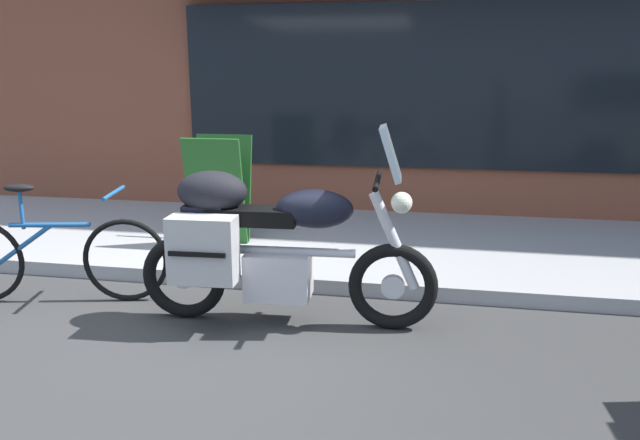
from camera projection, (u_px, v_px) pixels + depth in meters
name	position (u px, v px, depth m)	size (l,w,h in m)	color
ground_plane	(161.00, 339.00, 3.96)	(80.00, 80.00, 0.00)	#373737
touring_motorcycle	(265.00, 241.00, 4.07)	(2.07, 0.74, 1.38)	black
parked_bicycle	(52.00, 256.00, 4.54)	(1.70, 0.54, 0.91)	black
sandwich_board_sign	(219.00, 190.00, 5.70)	(0.55, 0.43, 1.01)	#1E511E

